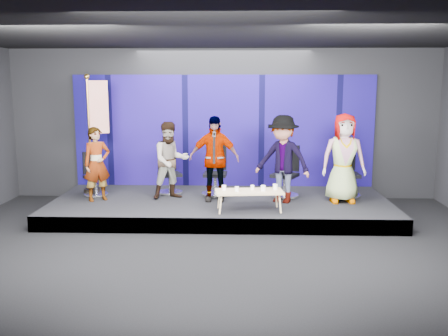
{
  "coord_description": "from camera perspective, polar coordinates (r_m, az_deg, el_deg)",
  "views": [
    {
      "loc": [
        0.4,
        -7.71,
        2.74
      ],
      "look_at": [
        0.07,
        2.4,
        0.99
      ],
      "focal_mm": 40.0,
      "sensor_mm": 36.0,
      "label": 1
    }
  ],
  "objects": [
    {
      "name": "panelist_d",
      "position": [
        10.18,
        6.73,
        1.02
      ],
      "size": [
        1.33,
        1.1,
        1.78
      ],
      "primitive_type": "imported",
      "rotation": [
        0.0,
        0.0,
        -0.46
      ],
      "color": "black",
      "rests_on": "riser"
    },
    {
      "name": "mug_e",
      "position": [
        9.65,
        5.88,
        -2.15
      ],
      "size": [
        0.09,
        0.09,
        0.11
      ],
      "primitive_type": "cylinder",
      "color": "white",
      "rests_on": "coffee_table"
    },
    {
      "name": "panelist_c",
      "position": [
        10.25,
        -1.15,
        1.07
      ],
      "size": [
        1.05,
        0.48,
        1.76
      ],
      "primitive_type": "imported",
      "rotation": [
        0.0,
        0.0,
        -0.05
      ],
      "color": "black",
      "rests_on": "riser"
    },
    {
      "name": "panelist_b",
      "position": [
        10.51,
        -6.12,
        0.86
      ],
      "size": [
        0.97,
        0.88,
        1.62
      ],
      "primitive_type": "imported",
      "rotation": [
        0.0,
        0.0,
        0.41
      ],
      "color": "black",
      "rests_on": "riser"
    },
    {
      "name": "room_walls",
      "position": [
        7.73,
        -1.09,
        7.53
      ],
      "size": [
        10.02,
        8.02,
        3.51
      ],
      "color": "black",
      "rests_on": "ground"
    },
    {
      "name": "chair_c",
      "position": [
        10.84,
        -0.98,
        -1.25
      ],
      "size": [
        0.64,
        0.64,
        1.09
      ],
      "rotation": [
        0.0,
        0.0,
        -0.05
      ],
      "color": "silver",
      "rests_on": "riser"
    },
    {
      "name": "chair_a",
      "position": [
        11.17,
        -14.54,
        -1.48
      ],
      "size": [
        0.74,
        0.74,
        0.94
      ],
      "rotation": [
        0.0,
        0.0,
        0.61
      ],
      "color": "silver",
      "rests_on": "riser"
    },
    {
      "name": "panelist_e",
      "position": [
        10.42,
        13.51,
        1.11
      ],
      "size": [
        0.9,
        0.6,
        1.82
      ],
      "primitive_type": "imported",
      "rotation": [
        0.0,
        0.0,
        0.03
      ],
      "color": "black",
      "rests_on": "riser"
    },
    {
      "name": "backdrop",
      "position": [
        11.72,
        -0.07,
        4.25
      ],
      "size": [
        7.0,
        0.08,
        2.6
      ],
      "primitive_type": "cube",
      "color": "#0A064C",
      "rests_on": "riser"
    },
    {
      "name": "ground",
      "position": [
        8.19,
        -1.03,
        -9.7
      ],
      "size": [
        10.0,
        10.0,
        0.0
      ],
      "primitive_type": "plane",
      "color": "black",
      "rests_on": "ground"
    },
    {
      "name": "chair_e",
      "position": [
        11.0,
        13.76,
        -1.3
      ],
      "size": [
        0.65,
        0.65,
        1.12
      ],
      "rotation": [
        0.0,
        0.0,
        0.03
      ],
      "color": "silver",
      "rests_on": "riser"
    },
    {
      "name": "flag_stand",
      "position": [
        11.23,
        -14.48,
        4.11
      ],
      "size": [
        0.57,
        0.38,
        2.61
      ],
      "rotation": [
        0.0,
        0.0,
        0.48
      ],
      "color": "black",
      "rests_on": "riser"
    },
    {
      "name": "panelist_a",
      "position": [
        10.6,
        -14.32,
        0.44
      ],
      "size": [
        0.67,
        0.62,
        1.53
      ],
      "primitive_type": "imported",
      "rotation": [
        0.0,
        0.0,
        0.61
      ],
      "color": "black",
      "rests_on": "riser"
    },
    {
      "name": "chair_d",
      "position": [
        10.76,
        7.05,
        -1.37
      ],
      "size": [
        0.83,
        0.83,
        1.1
      ],
      "rotation": [
        0.0,
        0.0,
        -0.46
      ],
      "color": "silver",
      "rests_on": "riser"
    },
    {
      "name": "mug_d",
      "position": [
        9.5,
        4.5,
        -2.3
      ],
      "size": [
        0.09,
        0.09,
        0.11
      ],
      "primitive_type": "cylinder",
      "color": "white",
      "rests_on": "coffee_table"
    },
    {
      "name": "chair_b",
      "position": [
        11.08,
        -6.27,
        -1.21
      ],
      "size": [
        0.74,
        0.74,
        1.0
      ],
      "rotation": [
        0.0,
        0.0,
        0.41
      ],
      "color": "silver",
      "rests_on": "riser"
    },
    {
      "name": "coffee_table",
      "position": [
        9.52,
        2.89,
        -2.78
      ],
      "size": [
        1.33,
        0.67,
        0.39
      ],
      "rotation": [
        0.0,
        0.0,
        0.1
      ],
      "color": "tan",
      "rests_on": "riser"
    },
    {
      "name": "mug_a",
      "position": [
        9.53,
        -0.0,
        -2.27
      ],
      "size": [
        0.08,
        0.08,
        0.1
      ],
      "primitive_type": "cylinder",
      "color": "white",
      "rests_on": "coffee_table"
    },
    {
      "name": "riser",
      "position": [
        10.54,
        -0.34,
        -4.39
      ],
      "size": [
        7.0,
        3.0,
        0.3
      ],
      "primitive_type": "cube",
      "color": "black",
      "rests_on": "ground"
    },
    {
      "name": "mug_b",
      "position": [
        9.42,
        1.48,
        -2.42
      ],
      "size": [
        0.08,
        0.08,
        0.09
      ],
      "primitive_type": "cylinder",
      "color": "white",
      "rests_on": "coffee_table"
    },
    {
      "name": "mug_c",
      "position": [
        9.6,
        3.26,
        -2.22
      ],
      "size": [
        0.07,
        0.07,
        0.09
      ],
      "primitive_type": "cylinder",
      "color": "white",
      "rests_on": "coffee_table"
    }
  ]
}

